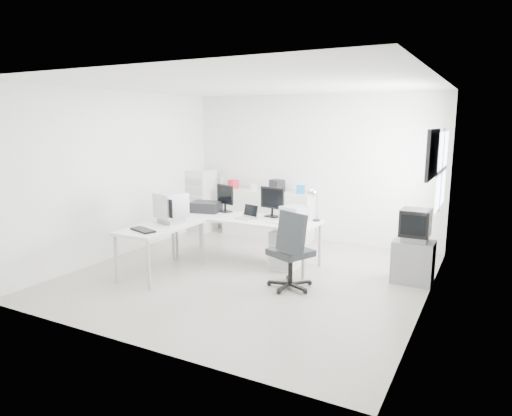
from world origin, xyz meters
The scene contains 30 objects.
floor centered at (0.00, 0.00, 0.00)m, with size 5.00×5.00×0.01m, color beige.
ceiling centered at (0.00, 0.00, 2.80)m, with size 5.00×5.00×0.01m, color white.
back_wall centered at (0.00, 2.50, 1.40)m, with size 5.00×0.02×2.80m, color silver.
left_wall centered at (-2.50, 0.00, 1.40)m, with size 0.02×5.00×2.80m, color silver.
right_wall centered at (2.50, 0.00, 1.40)m, with size 0.02×5.00×2.80m, color silver.
window centered at (2.48, 1.20, 1.60)m, with size 0.02×1.20×1.10m, color white, non-canonical shape.
wall_picture centered at (2.47, 0.10, 1.90)m, with size 0.04×0.90×0.60m, color black, non-canonical shape.
main_desk centered at (-0.37, 0.55, 0.38)m, with size 2.40×0.80×0.75m, color silver, non-canonical shape.
side_desk centered at (-1.22, -0.55, 0.38)m, with size 0.70×1.40×0.75m, color silver, non-canonical shape.
drawer_pedestal centered at (0.33, 0.60, 0.30)m, with size 0.40×0.50×0.60m, color silver.
inkjet_printer centered at (-1.22, 0.65, 0.84)m, with size 0.49×0.38×0.17m, color black.
lcd_monitor_small centered at (-0.92, 0.80, 0.99)m, with size 0.39×0.22×0.49m, color black, non-canonical shape.
lcd_monitor_large centered at (-0.02, 0.80, 0.99)m, with size 0.46×0.18×0.48m, color black, non-canonical shape.
laptop centered at (-0.32, 0.45, 0.87)m, with size 0.35×0.36×0.24m, color #B7B7BA, non-canonical shape.
white_keyboard centered at (0.28, 0.40, 0.76)m, with size 0.40×0.12×0.02m, color silver.
white_mouse centered at (0.58, 0.45, 0.78)m, with size 0.06×0.06×0.06m, color silver.
laser_printer centered at (0.38, 0.77, 0.86)m, with size 0.37×0.32×0.21m, color #A0A0A0.
desk_lamp centered at (0.73, 0.85, 1.00)m, with size 0.16×0.16×0.49m, color silver, non-canonical shape.
crt_monitor centered at (-1.22, -0.30, 0.98)m, with size 0.40×0.40×0.46m, color #B7B7BA, non-canonical shape.
black_keyboard centered at (-1.22, -0.95, 0.76)m, with size 0.44×0.17×0.03m, color black.
office_chair centered at (0.76, -0.21, 0.57)m, with size 0.65×0.65×1.13m, color #2A2E2F, non-canonical shape.
tv_cabinet centered at (2.22, 0.84, 0.31)m, with size 0.56×0.46×0.61m, color slate.
crt_tv centered at (2.22, 0.84, 0.84)m, with size 0.50×0.48×0.45m, color black, non-canonical shape.
sideboard centered at (-0.81, 2.24, 0.46)m, with size 1.86×0.46×0.93m, color silver.
clutter_box_a centered at (-1.61, 2.24, 1.02)m, with size 0.18×0.16×0.18m, color red.
clutter_box_b centered at (-1.11, 2.24, 1.00)m, with size 0.13×0.11×0.13m, color silver.
clutter_box_c centered at (-0.61, 2.24, 1.05)m, with size 0.24×0.22×0.24m, color black.
clutter_box_d centered at (-0.11, 2.24, 1.01)m, with size 0.16×0.14×0.16m, color #1864AE.
clutter_bottle centered at (-1.91, 2.28, 1.04)m, with size 0.07×0.07×0.22m, color silver.
filing_cabinet centered at (-2.28, 2.06, 0.64)m, with size 0.45×0.54×1.29m, color silver.
Camera 1 is at (3.16, -5.79, 2.28)m, focal length 32.00 mm.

